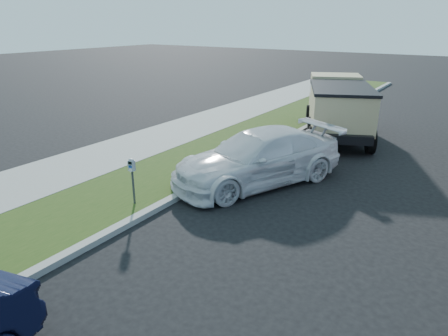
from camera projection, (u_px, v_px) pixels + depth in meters
The scene contains 5 objects.
ground at pixel (249, 229), 9.75m from camera, with size 120.00×120.00×0.00m, color black.
streetside at pixel (142, 162), 14.18m from camera, with size 6.12×50.00×0.15m.
parking_meter at pixel (132, 171), 10.51m from camera, with size 0.19×0.15×1.29m.
white_wagon at pixel (261, 157), 12.40m from camera, with size 2.28×5.60×1.62m, color silver.
dump_truck at pixel (337, 105), 17.38m from camera, with size 4.52×6.53×2.41m.
Camera 1 is at (4.26, -7.53, 4.78)m, focal length 32.00 mm.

